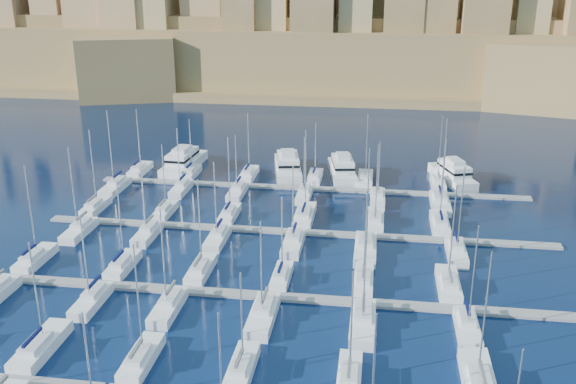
% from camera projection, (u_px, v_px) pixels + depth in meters
% --- Properties ---
extents(ground, '(600.00, 600.00, 0.00)m').
position_uv_depth(ground, '(285.00, 259.00, 95.78)').
color(ground, black).
rests_on(ground, ground).
extents(pontoon_mid_near, '(84.00, 2.00, 0.40)m').
position_uv_depth(pontoon_mid_near, '(272.00, 296.00, 84.51)').
color(pontoon_mid_near, slate).
rests_on(pontoon_mid_near, ground).
extents(pontoon_mid_far, '(84.00, 2.00, 0.40)m').
position_uv_depth(pontoon_mid_far, '(294.00, 232.00, 105.05)').
color(pontoon_mid_far, slate).
rests_on(pontoon_mid_far, ground).
extents(pontoon_far, '(84.00, 2.00, 0.40)m').
position_uv_depth(pontoon_far, '(309.00, 188.00, 125.59)').
color(pontoon_far, slate).
rests_on(pontoon_far, ground).
extents(sailboat_1, '(2.98, 9.93, 13.61)m').
position_uv_depth(sailboat_1, '(41.00, 346.00, 72.41)').
color(sailboat_1, silver).
rests_on(sailboat_1, ground).
extents(sailboat_2, '(2.62, 8.73, 14.46)m').
position_uv_depth(sailboat_2, '(141.00, 358.00, 70.26)').
color(sailboat_2, silver).
rests_on(sailboat_2, ground).
extents(sailboat_3, '(2.53, 8.44, 12.06)m').
position_uv_depth(sailboat_3, '(242.00, 368.00, 68.63)').
color(sailboat_3, silver).
rests_on(sailboat_3, ground).
extents(sailboat_4, '(2.50, 8.32, 13.07)m').
position_uv_depth(sailboat_4, '(349.00, 377.00, 67.05)').
color(sailboat_4, silver).
rests_on(sailboat_4, ground).
extents(sailboat_5, '(3.18, 10.62, 15.46)m').
position_uv_depth(sailboat_5, '(479.00, 381.00, 66.32)').
color(sailboat_5, silver).
rests_on(sailboat_5, ground).
extents(sailboat_12, '(2.71, 9.05, 15.15)m').
position_uv_depth(sailboat_12, '(35.00, 258.00, 94.19)').
color(sailboat_12, silver).
rests_on(sailboat_12, ground).
extents(sailboat_13, '(2.61, 8.69, 13.56)m').
position_uv_depth(sailboat_13, '(123.00, 265.00, 92.23)').
color(sailboat_13, silver).
rests_on(sailboat_13, ground).
extents(sailboat_14, '(2.64, 8.80, 14.37)m').
position_uv_depth(sailboat_14, '(201.00, 270.00, 90.74)').
color(sailboat_14, silver).
rests_on(sailboat_14, ground).
extents(sailboat_15, '(2.35, 7.84, 12.62)m').
position_uv_depth(sailboat_15, '(282.00, 277.00, 88.76)').
color(sailboat_15, silver).
rests_on(sailboat_15, ground).
extents(sailboat_16, '(2.62, 8.74, 13.87)m').
position_uv_depth(sailboat_16, '(363.00, 280.00, 87.67)').
color(sailboat_16, silver).
rests_on(sailboat_16, ground).
extents(sailboat_17, '(2.90, 9.68, 15.05)m').
position_uv_depth(sailboat_17, '(448.00, 284.00, 86.58)').
color(sailboat_17, silver).
rests_on(sailboat_17, ground).
extents(sailboat_19, '(2.58, 8.61, 12.85)m').
position_uv_depth(sailboat_19, '(92.00, 300.00, 82.50)').
color(sailboat_19, silver).
rests_on(sailboat_19, ground).
extents(sailboat_20, '(2.71, 9.05, 14.46)m').
position_uv_depth(sailboat_20, '(168.00, 306.00, 80.92)').
color(sailboat_20, silver).
rests_on(sailboat_20, ground).
extents(sailboat_21, '(2.98, 9.94, 13.75)m').
position_uv_depth(sailboat_21, '(263.00, 315.00, 78.89)').
color(sailboat_21, silver).
rests_on(sailboat_21, ground).
extents(sailboat_22, '(3.01, 10.04, 15.97)m').
position_uv_depth(sailboat_22, '(363.00, 323.00, 77.21)').
color(sailboat_22, silver).
rests_on(sailboat_22, ground).
extents(sailboat_23, '(2.59, 8.64, 14.36)m').
position_uv_depth(sailboat_23, '(467.00, 327.00, 76.22)').
color(sailboat_23, silver).
rests_on(sailboat_23, ground).
extents(sailboat_24, '(2.57, 8.57, 15.01)m').
position_uv_depth(sailboat_24, '(96.00, 207.00, 114.55)').
color(sailboat_24, silver).
rests_on(sailboat_24, ground).
extents(sailboat_25, '(2.43, 8.11, 12.92)m').
position_uv_depth(sailboat_25, '(165.00, 211.00, 112.62)').
color(sailboat_25, silver).
rests_on(sailboat_25, ground).
extents(sailboat_26, '(2.51, 8.36, 14.62)m').
position_uv_depth(sailboat_26, '(230.00, 214.00, 111.19)').
color(sailboat_26, silver).
rests_on(sailboat_26, ground).
extents(sailboat_27, '(3.12, 10.40, 16.02)m').
position_uv_depth(sailboat_27, '(305.00, 215.00, 110.39)').
color(sailboat_27, silver).
rests_on(sailboat_27, ground).
extents(sailboat_28, '(2.84, 9.47, 14.15)m').
position_uv_depth(sailboat_28, '(375.00, 220.00, 108.37)').
color(sailboat_28, silver).
rests_on(sailboat_28, ground).
extents(sailboat_29, '(2.85, 9.49, 15.44)m').
position_uv_depth(sailboat_29, '(440.00, 224.00, 106.96)').
color(sailboat_29, silver).
rests_on(sailboat_29, ground).
extents(sailboat_30, '(2.75, 9.16, 15.16)m').
position_uv_depth(sailboat_30, '(79.00, 230.00, 104.35)').
color(sailboat_30, silver).
rests_on(sailboat_30, ground).
extents(sailboat_31, '(2.60, 8.67, 14.28)m').
position_uv_depth(sailboat_31, '(147.00, 233.00, 103.06)').
color(sailboat_31, silver).
rests_on(sailboat_31, ground).
extents(sailboat_32, '(2.66, 8.87, 13.68)m').
position_uv_depth(sailboat_32, '(218.00, 238.00, 101.43)').
color(sailboat_32, silver).
rests_on(sailboat_32, ground).
extents(sailboat_33, '(2.86, 9.52, 13.85)m').
position_uv_depth(sailboat_33, '(293.00, 243.00, 99.51)').
color(sailboat_33, silver).
rests_on(sailboat_33, ground).
extents(sailboat_34, '(3.25, 10.83, 17.11)m').
position_uv_depth(sailboat_34, '(365.00, 249.00, 97.42)').
color(sailboat_34, silver).
rests_on(sailboat_34, ground).
extents(sailboat_35, '(2.74, 9.13, 14.62)m').
position_uv_depth(sailboat_35, '(456.00, 252.00, 96.41)').
color(sailboat_35, silver).
rests_on(sailboat_35, ground).
extents(sailboat_36, '(2.70, 8.99, 13.93)m').
position_uv_depth(sailboat_36, '(140.00, 170.00, 135.28)').
color(sailboat_36, silver).
rests_on(sailboat_36, ground).
extents(sailboat_37, '(2.43, 8.11, 12.34)m').
position_uv_depth(sailboat_37, '(191.00, 173.00, 133.39)').
color(sailboat_37, silver).
rests_on(sailboat_37, ground).
extents(sailboat_38, '(2.78, 9.26, 13.78)m').
position_uv_depth(sailboat_38, '(249.00, 174.00, 132.30)').
color(sailboat_38, silver).
rests_on(sailboat_38, ground).
extents(sailboat_39, '(2.70, 8.99, 12.35)m').
position_uv_depth(sailboat_39, '(315.00, 177.00, 130.35)').
color(sailboat_39, silver).
rests_on(sailboat_39, ground).
extents(sailboat_40, '(2.91, 9.71, 14.32)m').
position_uv_depth(sailboat_40, '(365.00, 179.00, 129.32)').
color(sailboat_40, silver).
rests_on(sailboat_40, ground).
extents(sailboat_41, '(2.70, 8.99, 14.54)m').
position_uv_depth(sailboat_41, '(438.00, 183.00, 127.09)').
color(sailboat_41, silver).
rests_on(sailboat_41, ground).
extents(sailboat_42, '(2.98, 9.92, 16.29)m').
position_uv_depth(sailboat_42, '(115.00, 186.00, 124.90)').
color(sailboat_42, silver).
rests_on(sailboat_42, ground).
extents(sailboat_43, '(2.53, 8.43, 13.09)m').
position_uv_depth(sailboat_43, '(181.00, 189.00, 123.87)').
color(sailboat_43, silver).
rests_on(sailboat_43, ground).
extents(sailboat_44, '(2.63, 8.78, 12.25)m').
position_uv_depth(sailboat_44, '(237.00, 192.00, 122.23)').
color(sailboat_44, silver).
rests_on(sailboat_44, ground).
extents(sailboat_45, '(2.56, 8.54, 12.35)m').
position_uv_depth(sailboat_45, '(304.00, 195.00, 120.63)').
color(sailboat_45, silver).
rests_on(sailboat_45, ground).
extents(sailboat_46, '(2.71, 9.04, 12.17)m').
position_uv_depth(sailboat_46, '(377.00, 198.00, 118.59)').
color(sailboat_46, silver).
rests_on(sailboat_46, ground).
extents(sailboat_47, '(3.21, 10.71, 16.80)m').
position_uv_depth(sailboat_47, '(440.00, 203.00, 116.30)').
color(sailboat_47, silver).
rests_on(sailboat_47, ground).
extents(motor_yacht_a, '(6.19, 17.27, 5.25)m').
position_uv_depth(motor_yacht_a, '(183.00, 161.00, 137.84)').
color(motor_yacht_a, silver).
rests_on(motor_yacht_a, ground).
extents(motor_yacht_b, '(8.14, 17.46, 5.25)m').
position_uv_depth(motor_yacht_b, '(288.00, 166.00, 134.76)').
color(motor_yacht_b, silver).
rests_on(motor_yacht_b, ground).
extents(motor_yacht_c, '(7.14, 15.99, 5.25)m').
position_uv_depth(motor_yacht_c, '(342.00, 169.00, 132.61)').
color(motor_yacht_c, silver).
rests_on(motor_yacht_c, ground).
extents(motor_yacht_d, '(8.93, 15.63, 5.25)m').
position_uv_depth(motor_yacht_d, '(453.00, 174.00, 129.45)').
color(motor_yacht_d, silver).
rests_on(motor_yacht_d, ground).
extents(fortified_city, '(460.00, 108.95, 59.52)m').
position_uv_depth(fortified_city, '(346.00, 43.00, 235.85)').
color(fortified_city, brown).
rests_on(fortified_city, ground).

